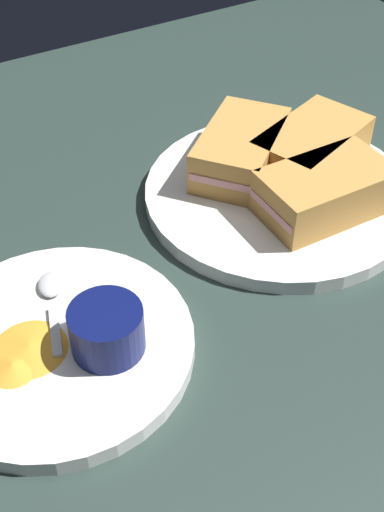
{
  "coord_description": "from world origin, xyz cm",
  "views": [
    {
      "loc": [
        29.22,
        35.81,
        44.44
      ],
      "look_at": [
        6.39,
        -2.88,
        3.0
      ],
      "focal_mm": 46.76,
      "sensor_mm": 36.0,
      "label": 1
    }
  ],
  "objects_px": {
    "plate_chips_companion": "(58,346)",
    "sandwich_half_extra": "(241,150)",
    "plate_sandwich_main": "(278,194)",
    "ramekin_light_gravy": "(107,329)",
    "ramekin_dark_sauce": "(240,146)",
    "sandwich_half_near": "(325,191)",
    "spoon_by_dark_ramekin": "(266,182)",
    "spoon_by_gravy_ramekin": "(51,295)",
    "sandwich_half_far": "(311,148)"
  },
  "relations": [
    {
      "from": "sandwich_half_far",
      "to": "ramekin_dark_sauce",
      "type": "relative_size",
      "value": 2.32
    },
    {
      "from": "plate_sandwich_main",
      "to": "spoon_by_dark_ramekin",
      "type": "xyz_separation_m",
      "value": [
        0.01,
        -0.01,
        0.01
      ]
    },
    {
      "from": "spoon_by_dark_ramekin",
      "to": "sandwich_half_extra",
      "type": "bearing_deg",
      "value": -80.76
    },
    {
      "from": "sandwich_half_near",
      "to": "spoon_by_dark_ramekin",
      "type": "bearing_deg",
      "value": -68.45
    },
    {
      "from": "plate_sandwich_main",
      "to": "ramekin_dark_sauce",
      "type": "height_order",
      "value": "ramekin_dark_sauce"
    },
    {
      "from": "sandwich_half_near",
      "to": "ramekin_dark_sauce",
      "type": "bearing_deg",
      "value": -77.96
    },
    {
      "from": "plate_sandwich_main",
      "to": "spoon_by_dark_ramekin",
      "type": "height_order",
      "value": "spoon_by_dark_ramekin"
    },
    {
      "from": "sandwich_half_extra",
      "to": "ramekin_dark_sauce",
      "type": "height_order",
      "value": "sandwich_half_extra"
    },
    {
      "from": "sandwich_half_near",
      "to": "spoon_by_gravy_ramekin",
      "type": "relative_size",
      "value": 1.36
    },
    {
      "from": "ramekin_dark_sauce",
      "to": "sandwich_half_near",
      "type": "bearing_deg",
      "value": 102.04
    },
    {
      "from": "sandwich_half_far",
      "to": "sandwich_half_extra",
      "type": "xyz_separation_m",
      "value": [
        0.07,
        -0.04,
        0.0
      ]
    },
    {
      "from": "ramekin_dark_sauce",
      "to": "plate_chips_companion",
      "type": "height_order",
      "value": "ramekin_dark_sauce"
    },
    {
      "from": "sandwich_half_far",
      "to": "ramekin_dark_sauce",
      "type": "distance_m",
      "value": 0.08
    },
    {
      "from": "sandwich_half_extra",
      "to": "ramekin_dark_sauce",
      "type": "distance_m",
      "value": 0.01
    },
    {
      "from": "plate_chips_companion",
      "to": "ramekin_light_gravy",
      "type": "height_order",
      "value": "ramekin_light_gravy"
    },
    {
      "from": "ramekin_dark_sauce",
      "to": "plate_chips_companion",
      "type": "distance_m",
      "value": 0.31
    },
    {
      "from": "sandwich_half_far",
      "to": "ramekin_light_gravy",
      "type": "bearing_deg",
      "value": 21.78
    },
    {
      "from": "ramekin_dark_sauce",
      "to": "plate_chips_companion",
      "type": "xyz_separation_m",
      "value": [
        0.28,
        0.14,
        -0.03
      ]
    },
    {
      "from": "sandwich_half_far",
      "to": "sandwich_half_extra",
      "type": "distance_m",
      "value": 0.08
    },
    {
      "from": "plate_sandwich_main",
      "to": "ramekin_light_gravy",
      "type": "bearing_deg",
      "value": 22.75
    },
    {
      "from": "sandwich_half_far",
      "to": "ramekin_light_gravy",
      "type": "distance_m",
      "value": 0.33
    },
    {
      "from": "sandwich_half_far",
      "to": "plate_chips_companion",
      "type": "bearing_deg",
      "value": 15.23
    },
    {
      "from": "sandwich_half_far",
      "to": "sandwich_half_extra",
      "type": "height_order",
      "value": "same"
    },
    {
      "from": "ramekin_light_gravy",
      "to": "ramekin_dark_sauce",
      "type": "bearing_deg",
      "value": -144.99
    },
    {
      "from": "spoon_by_dark_ramekin",
      "to": "ramekin_light_gravy",
      "type": "xyz_separation_m",
      "value": [
        0.24,
        0.12,
        0.02
      ]
    },
    {
      "from": "sandwich_half_extra",
      "to": "spoon_by_gravy_ramekin",
      "type": "xyz_separation_m",
      "value": [
        0.25,
        0.08,
        -0.02
      ]
    },
    {
      "from": "ramekin_dark_sauce",
      "to": "sandwich_half_extra",
      "type": "bearing_deg",
      "value": 59.4
    },
    {
      "from": "spoon_by_dark_ramekin",
      "to": "plate_sandwich_main",
      "type": "bearing_deg",
      "value": 129.0
    },
    {
      "from": "sandwich_half_far",
      "to": "plate_chips_companion",
      "type": "xyz_separation_m",
      "value": [
        0.34,
        0.09,
        -0.03
      ]
    },
    {
      "from": "sandwich_half_near",
      "to": "spoon_by_dark_ramekin",
      "type": "relative_size",
      "value": 1.36
    },
    {
      "from": "ramekin_dark_sauce",
      "to": "ramekin_light_gravy",
      "type": "bearing_deg",
      "value": 35.01
    },
    {
      "from": "ramekin_dark_sauce",
      "to": "spoon_by_dark_ramekin",
      "type": "distance_m",
      "value": 0.06
    },
    {
      "from": "plate_sandwich_main",
      "to": "ramekin_dark_sauce",
      "type": "bearing_deg",
      "value": -82.08
    },
    {
      "from": "sandwich_half_near",
      "to": "spoon_by_dark_ramekin",
      "type": "height_order",
      "value": "sandwich_half_near"
    },
    {
      "from": "plate_chips_companion",
      "to": "plate_sandwich_main",
      "type": "bearing_deg",
      "value": -165.08
    },
    {
      "from": "sandwich_half_far",
      "to": "spoon_by_dark_ramekin",
      "type": "distance_m",
      "value": 0.06
    },
    {
      "from": "sandwich_half_far",
      "to": "spoon_by_gravy_ramekin",
      "type": "distance_m",
      "value": 0.33
    },
    {
      "from": "plate_chips_companion",
      "to": "sandwich_half_extra",
      "type": "bearing_deg",
      "value": -154.53
    },
    {
      "from": "plate_sandwich_main",
      "to": "ramekin_light_gravy",
      "type": "relative_size",
      "value": 4.68
    },
    {
      "from": "sandwich_half_extra",
      "to": "plate_sandwich_main",
      "type": "bearing_deg",
      "value": 106.92
    },
    {
      "from": "plate_sandwich_main",
      "to": "plate_chips_companion",
      "type": "xyz_separation_m",
      "value": [
        0.28,
        0.08,
        0.0
      ]
    },
    {
      "from": "sandwich_half_extra",
      "to": "ramekin_dark_sauce",
      "type": "bearing_deg",
      "value": -120.6
    },
    {
      "from": "plate_sandwich_main",
      "to": "sandwich_half_extra",
      "type": "bearing_deg",
      "value": -73.08
    },
    {
      "from": "ramekin_dark_sauce",
      "to": "spoon_by_dark_ramekin",
      "type": "xyz_separation_m",
      "value": [
        0.0,
        0.05,
        -0.02
      ]
    },
    {
      "from": "spoon_by_gravy_ramekin",
      "to": "sandwich_half_far",
      "type": "bearing_deg",
      "value": -172.08
    },
    {
      "from": "sandwich_half_far",
      "to": "sandwich_half_extra",
      "type": "bearing_deg",
      "value": -28.08
    },
    {
      "from": "sandwich_half_near",
      "to": "plate_chips_companion",
      "type": "xyz_separation_m",
      "value": [
        0.3,
        0.02,
        -0.03
      ]
    },
    {
      "from": "sandwich_half_far",
      "to": "ramekin_light_gravy",
      "type": "relative_size",
      "value": 2.42
    },
    {
      "from": "ramekin_light_gravy",
      "to": "spoon_by_dark_ramekin",
      "type": "bearing_deg",
      "value": -154.22
    },
    {
      "from": "sandwich_half_far",
      "to": "ramekin_light_gravy",
      "type": "height_order",
      "value": "sandwich_half_far"
    }
  ]
}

